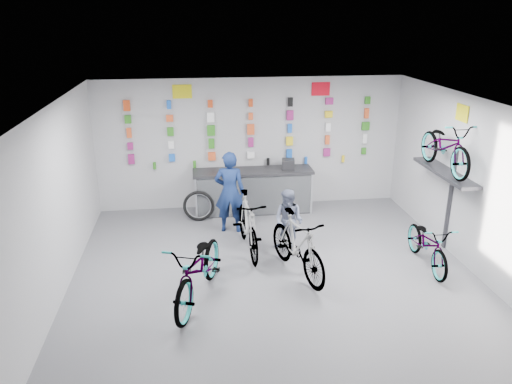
{
  "coord_description": "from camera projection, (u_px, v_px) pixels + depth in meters",
  "views": [
    {
      "loc": [
        -1.32,
        -7.1,
        4.33
      ],
      "look_at": [
        -0.21,
        1.4,
        1.25
      ],
      "focal_mm": 35.0,
      "sensor_mm": 36.0,
      "label": 1
    }
  ],
  "objects": [
    {
      "name": "bike_service",
      "position": [
        248.0,
        224.0,
        9.43
      ],
      "size": [
        0.65,
        1.92,
        1.14
      ],
      "primitive_type": "imported",
      "rotation": [
        0.0,
        0.0,
        0.06
      ],
      "color": "gray",
      "rests_on": "floor"
    },
    {
      "name": "sign_left",
      "position": [
        182.0,
        92.0,
        10.87
      ],
      "size": [
        0.42,
        0.02,
        0.3
      ],
      "primitive_type": "cube",
      "color": "yellow",
      "rests_on": "wall_back"
    },
    {
      "name": "register",
      "position": [
        288.0,
        164.0,
        11.29
      ],
      "size": [
        0.33,
        0.34,
        0.22
      ],
      "primitive_type": "cube",
      "rotation": [
        0.0,
        0.0,
        -0.17
      ],
      "color": "black",
      "rests_on": "counter"
    },
    {
      "name": "sign_side",
      "position": [
        462.0,
        113.0,
        8.9
      ],
      "size": [
        0.02,
        0.4,
        0.3
      ],
      "primitive_type": "cube",
      "color": "yellow",
      "rests_on": "wall_right"
    },
    {
      "name": "bike_left",
      "position": [
        199.0,
        269.0,
        7.82
      ],
      "size": [
        1.38,
        2.23,
        1.1
      ],
      "primitive_type": "imported",
      "rotation": [
        0.0,
        0.0,
        -0.33
      ],
      "color": "gray",
      "rests_on": "floor"
    },
    {
      "name": "bike_wall",
      "position": [
        446.0,
        146.0,
        9.07
      ],
      "size": [
        0.63,
        1.8,
        0.95
      ],
      "primitive_type": "imported",
      "color": "gray",
      "rests_on": "wall_bracket"
    },
    {
      "name": "wall_right",
      "position": [
        491.0,
        196.0,
        8.17
      ],
      "size": [
        0.0,
        8.0,
        8.0
      ],
      "primitive_type": "plane",
      "rotation": [
        1.57,
        0.0,
        -1.57
      ],
      "color": "#BDBDBF",
      "rests_on": "floor"
    },
    {
      "name": "floor",
      "position": [
        279.0,
        291.0,
        8.25
      ],
      "size": [
        8.0,
        8.0,
        0.0
      ],
      "primitive_type": "plane",
      "color": "#55555A",
      "rests_on": "ground"
    },
    {
      "name": "wall_bracket",
      "position": [
        446.0,
        176.0,
        9.28
      ],
      "size": [
        0.39,
        1.9,
        2.0
      ],
      "color": "#333338",
      "rests_on": "wall_right"
    },
    {
      "name": "bike_center",
      "position": [
        297.0,
        245.0,
        8.61
      ],
      "size": [
        1.05,
        1.93,
        1.12
      ],
      "primitive_type": "imported",
      "rotation": [
        0.0,
        0.0,
        0.3
      ],
      "color": "gray",
      "rests_on": "floor"
    },
    {
      "name": "customer",
      "position": [
        289.0,
        221.0,
        9.44
      ],
      "size": [
        0.76,
        0.74,
        1.23
      ],
      "primitive_type": "imported",
      "rotation": [
        0.0,
        0.0,
        -0.7
      ],
      "color": "slate",
      "rests_on": "floor"
    },
    {
      "name": "spare_wheel",
      "position": [
        199.0,
        206.0,
        10.94
      ],
      "size": [
        0.69,
        0.16,
        0.69
      ],
      "rotation": [
        0.0,
        0.0,
        -0.05
      ],
      "color": "black",
      "rests_on": "floor"
    },
    {
      "name": "sign_right",
      "position": [
        321.0,
        89.0,
        11.24
      ],
      "size": [
        0.42,
        0.02,
        0.3
      ],
      "primitive_type": "cube",
      "color": "red",
      "rests_on": "wall_back"
    },
    {
      "name": "wall_left",
      "position": [
        46.0,
        218.0,
        7.32
      ],
      "size": [
        0.0,
        8.0,
        8.0
      ],
      "primitive_type": "plane",
      "rotation": [
        1.57,
        0.0,
        1.57
      ],
      "color": "#BDBDBF",
      "rests_on": "floor"
    },
    {
      "name": "ceiling",
      "position": [
        283.0,
        110.0,
        7.24
      ],
      "size": [
        8.0,
        8.0,
        0.0
      ],
      "primitive_type": "plane",
      "rotation": [
        3.14,
        0.0,
        0.0
      ],
      "color": "white",
      "rests_on": "wall_back"
    },
    {
      "name": "clerk",
      "position": [
        230.0,
        192.0,
        10.26
      ],
      "size": [
        0.69,
        0.52,
        1.72
      ],
      "primitive_type": "imported",
      "rotation": [
        0.0,
        0.0,
        2.97
      ],
      "color": "#12224F",
      "rests_on": "floor"
    },
    {
      "name": "merch_wall",
      "position": [
        249.0,
        132.0,
        11.31
      ],
      "size": [
        5.56,
        0.08,
        1.57
      ],
      "color": "#941F69",
      "rests_on": "wall_back"
    },
    {
      "name": "wall_back",
      "position": [
        250.0,
        144.0,
        11.48
      ],
      "size": [
        7.0,
        0.0,
        7.0
      ],
      "primitive_type": "plane",
      "rotation": [
        1.57,
        0.0,
        0.0
      ],
      "color": "#BDBDBF",
      "rests_on": "floor"
    },
    {
      "name": "counter",
      "position": [
        253.0,
        192.0,
        11.39
      ],
      "size": [
        2.7,
        0.66,
        1.0
      ],
      "color": "black",
      "rests_on": "floor"
    },
    {
      "name": "bike_right",
      "position": [
        428.0,
        244.0,
        8.94
      ],
      "size": [
        0.65,
        1.69,
        0.87
      ],
      "primitive_type": "imported",
      "rotation": [
        0.0,
        0.0,
        -0.04
      ],
      "color": "gray",
      "rests_on": "floor"
    }
  ]
}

